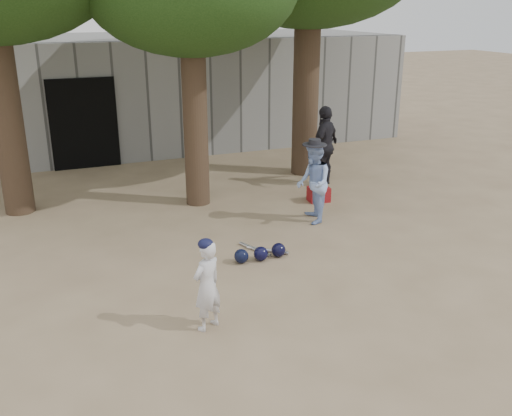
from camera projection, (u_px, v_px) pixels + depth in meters
name	position (u px, v px, depth m)	size (l,w,h in m)	color
ground	(243.00, 301.00, 7.85)	(70.00, 70.00, 0.00)	#937C5E
boy_player	(207.00, 286.00, 7.01)	(0.43, 0.28, 1.18)	silver
spectator_blue	(313.00, 183.00, 10.46)	(0.73, 0.57, 1.51)	#95B1E6
spectator_dark	(325.00, 146.00, 12.62)	(1.04, 0.43, 1.78)	black
red_bag	(319.00, 194.00, 11.77)	(0.42, 0.32, 0.30)	maroon
back_building	(116.00, 91.00, 16.37)	(16.00, 5.24, 3.00)	gray
helmet_row	(260.00, 253.00, 9.07)	(0.87, 0.26, 0.23)	black
bat_pile	(261.00, 250.00, 9.42)	(0.63, 0.72, 0.06)	#B9B9C0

